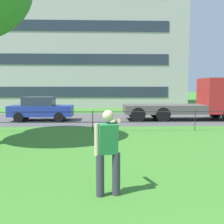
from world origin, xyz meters
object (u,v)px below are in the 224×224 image
at_px(person_thrower, 108,150).
at_px(car_blue_far_right, 41,109).
at_px(flatbed_truck_right, 196,101).
at_px(apartment_building_background, 68,51).

relative_size(person_thrower, car_blue_far_right, 0.42).
relative_size(person_thrower, flatbed_truck_right, 0.23).
xyz_separation_m(flatbed_truck_right, apartment_building_background, (-10.63, 18.08, 5.73)).
height_order(person_thrower, flatbed_truck_right, flatbed_truck_right).
distance_m(person_thrower, car_blue_far_right, 13.01).
xyz_separation_m(person_thrower, flatbed_truck_right, (6.13, 12.42, 0.31)).
height_order(flatbed_truck_right, apartment_building_background, apartment_building_background).
height_order(person_thrower, apartment_building_background, apartment_building_background).
height_order(person_thrower, car_blue_far_right, person_thrower).
bearing_deg(car_blue_far_right, apartment_building_background, 91.40).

